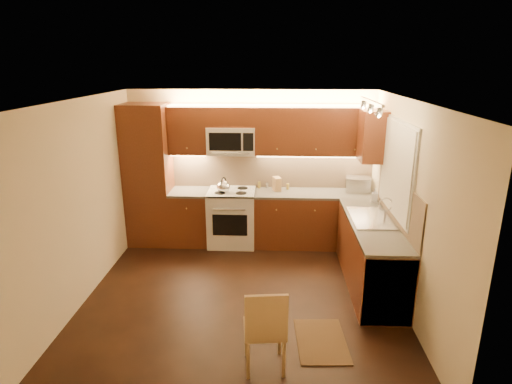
{
  "coord_description": "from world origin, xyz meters",
  "views": [
    {
      "loc": [
        0.4,
        -4.86,
        2.92
      ],
      "look_at": [
        0.15,
        0.55,
        1.25
      ],
      "focal_mm": 29.75,
      "sensor_mm": 36.0,
      "label": 1
    }
  ],
  "objects_px": {
    "stove": "(232,217)",
    "microwave": "(231,140)",
    "toaster_oven": "(358,184)",
    "sink": "(371,213)",
    "dining_chair": "(265,327)",
    "soap_bottle": "(375,195)",
    "knife_block": "(277,184)",
    "kettle": "(223,185)"
  },
  "relations": [
    {
      "from": "stove",
      "to": "microwave",
      "type": "height_order",
      "value": "microwave"
    },
    {
      "from": "microwave",
      "to": "toaster_oven",
      "type": "distance_m",
      "value": 2.17
    },
    {
      "from": "sink",
      "to": "dining_chair",
      "type": "height_order",
      "value": "sink"
    },
    {
      "from": "microwave",
      "to": "dining_chair",
      "type": "xyz_separation_m",
      "value": [
        0.62,
        -3.12,
        -1.27
      ]
    },
    {
      "from": "sink",
      "to": "soap_bottle",
      "type": "xyz_separation_m",
      "value": [
        0.2,
        0.74,
        0.03
      ]
    },
    {
      "from": "microwave",
      "to": "dining_chair",
      "type": "distance_m",
      "value": 3.42
    },
    {
      "from": "microwave",
      "to": "dining_chair",
      "type": "relative_size",
      "value": 0.84
    },
    {
      "from": "dining_chair",
      "to": "soap_bottle",
      "type": "bearing_deg",
      "value": 52.49
    },
    {
      "from": "microwave",
      "to": "sink",
      "type": "bearing_deg",
      "value": -32.21
    },
    {
      "from": "sink",
      "to": "knife_block",
      "type": "relative_size",
      "value": 3.82
    },
    {
      "from": "soap_bottle",
      "to": "kettle",
      "type": "bearing_deg",
      "value": -173.71
    },
    {
      "from": "stove",
      "to": "sink",
      "type": "relative_size",
      "value": 1.07
    },
    {
      "from": "microwave",
      "to": "toaster_oven",
      "type": "bearing_deg",
      "value": 0.1
    },
    {
      "from": "toaster_oven",
      "to": "knife_block",
      "type": "xyz_separation_m",
      "value": [
        -1.31,
        -0.03,
        -0.0
      ]
    },
    {
      "from": "sink",
      "to": "soap_bottle",
      "type": "bearing_deg",
      "value": 74.45
    },
    {
      "from": "stove",
      "to": "dining_chair",
      "type": "height_order",
      "value": "stove"
    },
    {
      "from": "kettle",
      "to": "knife_block",
      "type": "height_order",
      "value": "kettle"
    },
    {
      "from": "kettle",
      "to": "toaster_oven",
      "type": "xyz_separation_m",
      "value": [
        2.17,
        0.24,
        -0.03
      ]
    },
    {
      "from": "toaster_oven",
      "to": "sink",
      "type": "bearing_deg",
      "value": -85.4
    },
    {
      "from": "toaster_oven",
      "to": "stove",
      "type": "bearing_deg",
      "value": -169.35
    },
    {
      "from": "microwave",
      "to": "sink",
      "type": "distance_m",
      "value": 2.48
    },
    {
      "from": "stove",
      "to": "toaster_oven",
      "type": "relative_size",
      "value": 2.38
    },
    {
      "from": "stove",
      "to": "microwave",
      "type": "relative_size",
      "value": 1.21
    },
    {
      "from": "microwave",
      "to": "toaster_oven",
      "type": "relative_size",
      "value": 1.97
    },
    {
      "from": "sink",
      "to": "toaster_oven",
      "type": "height_order",
      "value": "toaster_oven"
    },
    {
      "from": "microwave",
      "to": "knife_block",
      "type": "distance_m",
      "value": 1.02
    },
    {
      "from": "toaster_oven",
      "to": "knife_block",
      "type": "bearing_deg",
      "value": -171.71
    },
    {
      "from": "soap_bottle",
      "to": "sink",
      "type": "bearing_deg",
      "value": -92.31
    },
    {
      "from": "soap_bottle",
      "to": "stove",
      "type": "bearing_deg",
      "value": -176.76
    },
    {
      "from": "soap_bottle",
      "to": "toaster_oven",
      "type": "bearing_deg",
      "value": 119.78
    },
    {
      "from": "knife_block",
      "to": "dining_chair",
      "type": "distance_m",
      "value": 3.14
    },
    {
      "from": "toaster_oven",
      "to": "soap_bottle",
      "type": "bearing_deg",
      "value": -66.67
    },
    {
      "from": "toaster_oven",
      "to": "knife_block",
      "type": "relative_size",
      "value": 1.72
    },
    {
      "from": "stove",
      "to": "dining_chair",
      "type": "relative_size",
      "value": 1.02
    },
    {
      "from": "dining_chair",
      "to": "stove",
      "type": "bearing_deg",
      "value": 95.63
    },
    {
      "from": "microwave",
      "to": "kettle",
      "type": "bearing_deg",
      "value": -115.92
    },
    {
      "from": "microwave",
      "to": "kettle",
      "type": "xyz_separation_m",
      "value": [
        -0.12,
        -0.24,
        -0.67
      ]
    },
    {
      "from": "sink",
      "to": "toaster_oven",
      "type": "distance_m",
      "value": 1.27
    },
    {
      "from": "stove",
      "to": "dining_chair",
      "type": "bearing_deg",
      "value": -78.26
    },
    {
      "from": "stove",
      "to": "sink",
      "type": "height_order",
      "value": "sink"
    },
    {
      "from": "stove",
      "to": "kettle",
      "type": "xyz_separation_m",
      "value": [
        -0.12,
        -0.11,
        0.59
      ]
    },
    {
      "from": "knife_block",
      "to": "soap_bottle",
      "type": "bearing_deg",
      "value": -37.51
    }
  ]
}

